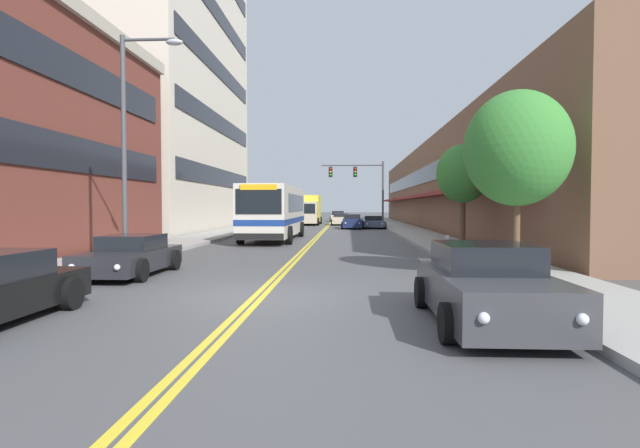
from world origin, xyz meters
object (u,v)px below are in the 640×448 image
(box_truck, at_px, (308,210))
(car_charcoal_parked_left_far, at_px, (131,256))
(car_navy_moving_second, at_px, (352,222))
(city_bus, at_px, (275,210))
(car_slate_blue_parked_right_mid, at_px, (373,222))
(street_tree_right_near, at_px, (517,149))
(fire_hydrant, at_px, (447,245))
(traffic_signal_mast, at_px, (361,181))
(car_champagne_moving_third, at_px, (341,219))
(car_red_parked_left_near, at_px, (274,222))
(car_dark_grey_parked_right_foreground, at_px, (486,286))
(car_beige_moving_lead, at_px, (338,217))
(street_tree_right_mid, at_px, (463,174))
(street_lamp_left_near, at_px, (132,131))

(box_truck, bearing_deg, car_charcoal_parked_left_far, -92.90)
(car_navy_moving_second, distance_m, box_truck, 10.86)
(city_bus, distance_m, car_slate_blue_parked_right_mid, 17.75)
(car_navy_moving_second, xyz_separation_m, street_tree_right_near, (4.34, -31.34, 3.04))
(car_slate_blue_parked_right_mid, xyz_separation_m, fire_hydrant, (1.52, -26.87, -0.02))
(city_bus, relative_size, traffic_signal_mast, 1.86)
(car_charcoal_parked_left_far, bearing_deg, car_champagne_moving_third, 81.90)
(car_red_parked_left_near, distance_m, car_dark_grey_parked_right_foreground, 35.27)
(car_slate_blue_parked_right_mid, xyz_separation_m, car_champagne_moving_third, (-3.10, 7.98, 0.06))
(car_slate_blue_parked_right_mid, height_order, car_beige_moving_lead, car_beige_moving_lead)
(car_beige_moving_lead, bearing_deg, box_truck, -103.82)
(car_champagne_moving_third, distance_m, street_tree_right_mid, 32.01)
(street_tree_right_mid, relative_size, fire_hydrant, 6.27)
(car_champagne_moving_third, distance_m, fire_hydrant, 35.16)
(car_navy_moving_second, xyz_separation_m, box_truck, (-4.77, 9.71, 1.03))
(car_champagne_moving_third, relative_size, street_tree_right_mid, 1.00)
(car_red_parked_left_near, xyz_separation_m, car_navy_moving_second, (6.82, 2.73, -0.01))
(car_navy_moving_second, bearing_deg, car_red_parked_left_near, -158.14)
(car_red_parked_left_near, xyz_separation_m, traffic_signal_mast, (7.63, 2.35, 3.70))
(car_charcoal_parked_left_far, distance_m, street_lamp_left_near, 4.30)
(box_truck, distance_m, street_tree_right_near, 42.10)
(street_tree_right_mid, bearing_deg, car_charcoal_parked_left_far, -142.59)
(city_bus, bearing_deg, car_charcoal_parked_left_far, -97.09)
(car_champagne_moving_third, bearing_deg, street_tree_right_mid, -79.13)
(car_navy_moving_second, xyz_separation_m, traffic_signal_mast, (0.82, -0.38, 3.72))
(street_tree_right_mid, bearing_deg, box_truck, 106.82)
(city_bus, distance_m, car_beige_moving_lead, 37.56)
(car_slate_blue_parked_right_mid, height_order, traffic_signal_mast, traffic_signal_mast)
(car_navy_moving_second, bearing_deg, car_charcoal_parked_left_far, -102.34)
(street_lamp_left_near, height_order, street_tree_right_near, street_lamp_left_near)
(street_tree_right_near, xyz_separation_m, street_tree_right_mid, (0.56, 9.05, -0.12))
(car_red_parked_left_near, bearing_deg, fire_hydrant, -65.91)
(car_beige_moving_lead, relative_size, street_tree_right_near, 0.88)
(car_navy_moving_second, relative_size, street_tree_right_mid, 0.96)
(box_truck, xyz_separation_m, street_lamp_left_near, (-2.68, -39.40, 2.86))
(street_lamp_left_near, bearing_deg, box_truck, 86.11)
(street_tree_right_near, bearing_deg, street_tree_right_mid, 86.43)
(car_red_parked_left_near, relative_size, car_navy_moving_second, 1.07)
(car_champagne_moving_third, bearing_deg, car_navy_moving_second, -82.99)
(car_dark_grey_parked_right_foreground, distance_m, fire_hydrant, 11.15)
(car_red_parked_left_near, bearing_deg, street_tree_right_mid, -59.07)
(box_truck, relative_size, street_tree_right_near, 1.48)
(street_tree_right_near, height_order, fire_hydrant, street_tree_right_near)
(car_dark_grey_parked_right_foreground, bearing_deg, city_bus, 107.61)
(car_navy_moving_second, relative_size, street_tree_right_near, 0.89)
(car_dark_grey_parked_right_foreground, distance_m, box_truck, 47.09)
(street_tree_right_near, height_order, street_tree_right_mid, street_tree_right_near)
(car_beige_moving_lead, bearing_deg, city_bus, -94.79)
(city_bus, relative_size, car_champagne_moving_third, 2.38)
(car_slate_blue_parked_right_mid, distance_m, car_champagne_moving_third, 8.56)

